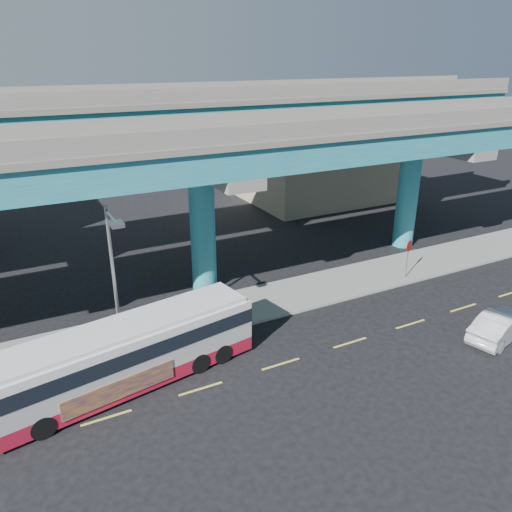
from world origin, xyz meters
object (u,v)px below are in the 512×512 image
street_lamp (115,264)px  transit_bus (128,352)px  sedan (500,325)px  stop_sign (408,251)px

street_lamp → transit_bus: bearing=-96.5°
sedan → street_lamp: street_lamp is taller
transit_bus → sedan: 18.16m
transit_bus → stop_sign: (18.35, 2.73, 0.35)m
stop_sign → sedan: bearing=-95.6°
street_lamp → sedan: bearing=-21.7°
sedan → stop_sign: (0.87, 7.58, 1.25)m
street_lamp → stop_sign: bearing=2.3°
transit_bus → street_lamp: street_lamp is taller
transit_bus → stop_sign: 18.55m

